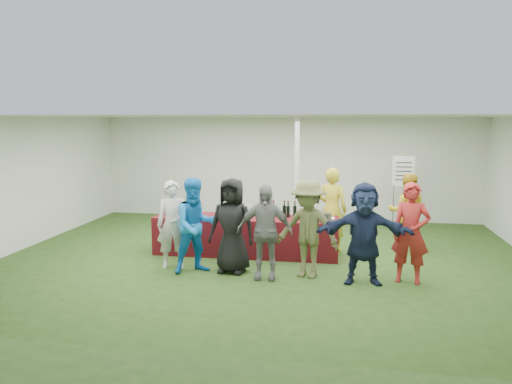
% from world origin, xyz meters
% --- Properties ---
extents(ground, '(60.00, 60.00, 0.00)m').
position_xyz_m(ground, '(0.00, 0.00, 0.00)').
color(ground, '#284719').
rests_on(ground, ground).
extents(tent, '(10.00, 10.00, 10.00)m').
position_xyz_m(tent, '(0.50, 1.20, 1.35)').
color(tent, white).
rests_on(tent, ground).
extents(serving_table, '(3.60, 0.80, 0.75)m').
position_xyz_m(serving_table, '(-0.40, 0.26, 0.38)').
color(serving_table, '#521119').
rests_on(serving_table, ground).
extents(wine_bottles, '(0.70, 0.14, 0.32)m').
position_xyz_m(wine_bottles, '(0.22, 0.41, 0.87)').
color(wine_bottles, black).
rests_on(wine_bottles, serving_table).
extents(wine_glasses, '(2.90, 0.15, 0.16)m').
position_xyz_m(wine_glasses, '(-0.54, -0.00, 0.86)').
color(wine_glasses, silver).
rests_on(wine_glasses, serving_table).
extents(water_bottle, '(0.07, 0.07, 0.23)m').
position_xyz_m(water_bottle, '(-0.35, 0.34, 0.85)').
color(water_bottle, silver).
rests_on(water_bottle, serving_table).
extents(bar_towel, '(0.25, 0.18, 0.03)m').
position_xyz_m(bar_towel, '(1.19, 0.31, 0.77)').
color(bar_towel, white).
rests_on(bar_towel, serving_table).
extents(dump_bucket, '(0.24, 0.24, 0.18)m').
position_xyz_m(dump_bucket, '(1.14, 0.04, 0.84)').
color(dump_bucket, slate).
rests_on(dump_bucket, serving_table).
extents(wine_list_sign, '(0.50, 0.03, 1.80)m').
position_xyz_m(wine_list_sign, '(2.84, 2.77, 1.32)').
color(wine_list_sign, slate).
rests_on(wine_list_sign, ground).
extents(staff_pourer, '(0.70, 0.54, 1.70)m').
position_xyz_m(staff_pourer, '(1.24, 0.82, 0.85)').
color(staff_pourer, gold).
rests_on(staff_pourer, ground).
extents(staff_back, '(0.78, 0.62, 1.56)m').
position_xyz_m(staff_back, '(2.75, 1.22, 0.78)').
color(staff_back, gold).
rests_on(staff_back, ground).
extents(customer_0, '(0.66, 0.54, 1.57)m').
position_xyz_m(customer_0, '(-1.52, -0.82, 0.79)').
color(customer_0, beige).
rests_on(customer_0, ground).
extents(customer_1, '(1.02, 0.97, 1.65)m').
position_xyz_m(customer_1, '(-1.04, -1.01, 0.83)').
color(customer_1, blue).
rests_on(customer_1, ground).
extents(customer_2, '(0.87, 0.63, 1.66)m').
position_xyz_m(customer_2, '(-0.43, -0.90, 0.83)').
color(customer_2, black).
rests_on(customer_2, ground).
extents(customer_3, '(0.95, 0.43, 1.59)m').
position_xyz_m(customer_3, '(0.18, -1.16, 0.80)').
color(customer_3, slate).
rests_on(customer_3, ground).
extents(customer_4, '(1.20, 0.89, 1.66)m').
position_xyz_m(customer_4, '(0.89, -0.95, 0.83)').
color(customer_4, brown).
rests_on(customer_4, ground).
extents(customer_5, '(1.56, 0.58, 1.66)m').
position_xyz_m(customer_5, '(1.80, -1.13, 0.83)').
color(customer_5, '#151F3B').
rests_on(customer_5, ground).
extents(customer_6, '(0.67, 0.51, 1.65)m').
position_xyz_m(customer_6, '(2.55, -0.96, 0.83)').
color(customer_6, '#A42320').
rests_on(customer_6, ground).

